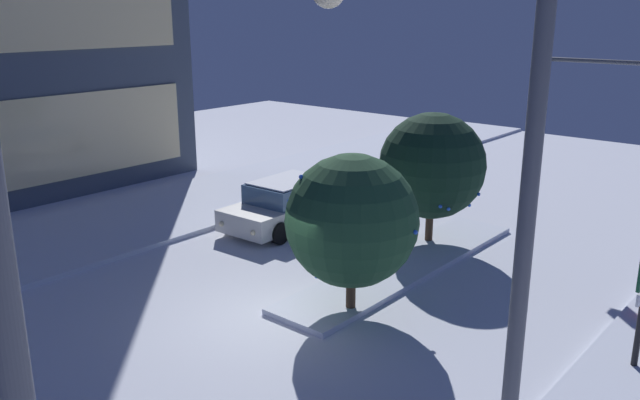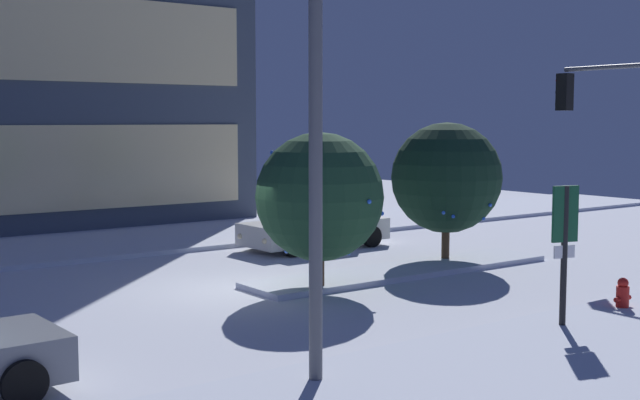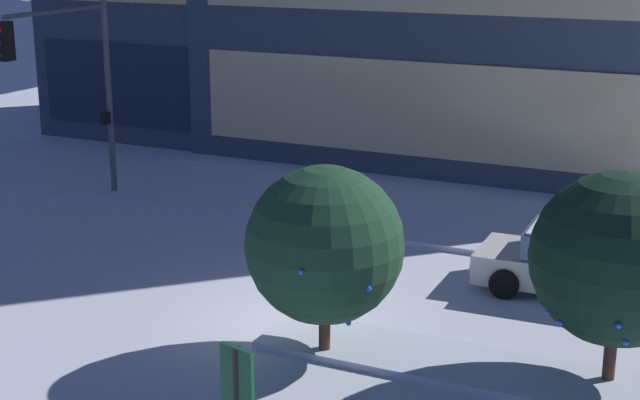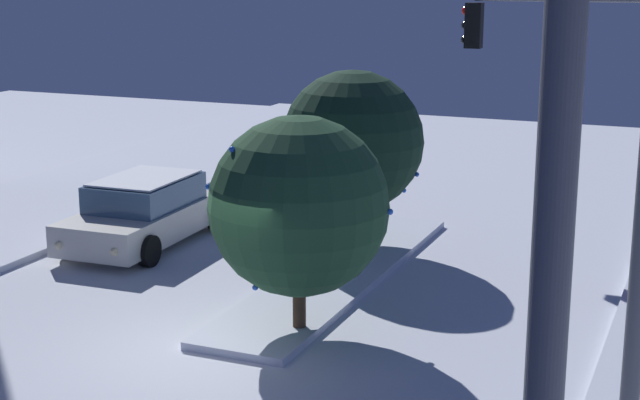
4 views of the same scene
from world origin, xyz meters
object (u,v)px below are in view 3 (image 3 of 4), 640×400
at_px(car_far, 584,263).
at_px(decorated_tree_median, 325,245).
at_px(traffic_light_corner_far_left, 69,70).
at_px(decorated_tree_left_of_median, 618,259).

relative_size(car_far, decorated_tree_median, 1.29).
height_order(car_far, decorated_tree_median, decorated_tree_median).
distance_m(traffic_light_corner_far_left, decorated_tree_median, 12.39).
relative_size(traffic_light_corner_far_left, decorated_tree_left_of_median, 1.50).
bearing_deg(car_far, traffic_light_corner_far_left, -4.17).
xyz_separation_m(traffic_light_corner_far_left, decorated_tree_median, (10.71, -5.95, -1.82)).
bearing_deg(traffic_light_corner_far_left, decorated_tree_median, 60.94).
bearing_deg(decorated_tree_left_of_median, car_far, 106.71).
bearing_deg(car_far, decorated_tree_median, 53.25).
distance_m(car_far, decorated_tree_median, 6.73).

